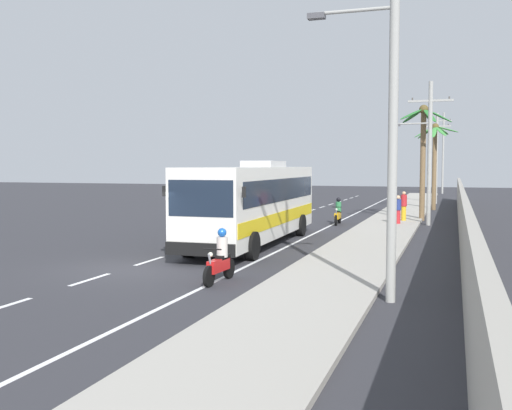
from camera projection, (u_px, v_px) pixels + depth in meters
ground_plane at (126, 268)px, 19.41m from camera, size 160.00×160.00×0.00m
sidewalk_kerb at (374, 239)px, 26.68m from camera, size 3.20×90.00×0.14m
lane_markings at (301, 227)px, 32.57m from camera, size 3.79×71.00×0.01m
boundary_wall at (462, 212)px, 29.18m from camera, size 0.24×60.00×2.18m
coach_bus_foreground at (254, 201)px, 25.25m from camera, size 3.13×12.01×3.60m
motorcycle_beside_bus at (338, 213)px, 33.87m from camera, size 0.56×1.96×1.56m
motorcycle_trailing at (220, 260)px, 17.06m from camera, size 0.56×1.96×1.57m
pedestrian_near_kerb at (398, 209)px, 32.91m from camera, size 0.36×0.36×1.59m
pedestrian_midwalk at (404, 205)px, 34.73m from camera, size 0.36×0.36×1.73m
utility_pole_nearest at (391, 82)px, 14.29m from camera, size 3.37×0.24×10.26m
utility_pole_mid at (428, 148)px, 33.11m from camera, size 3.33×0.24×8.10m
utility_pole_far at (437, 156)px, 51.92m from camera, size 2.32×0.24×8.01m
utility_pole_distant at (443, 152)px, 70.58m from camera, size 1.89×0.24×9.72m
palm_nearest at (423, 142)px, 35.94m from camera, size 3.17×3.35×7.09m
palm_second at (435, 149)px, 44.63m from camera, size 3.29×3.25×6.59m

